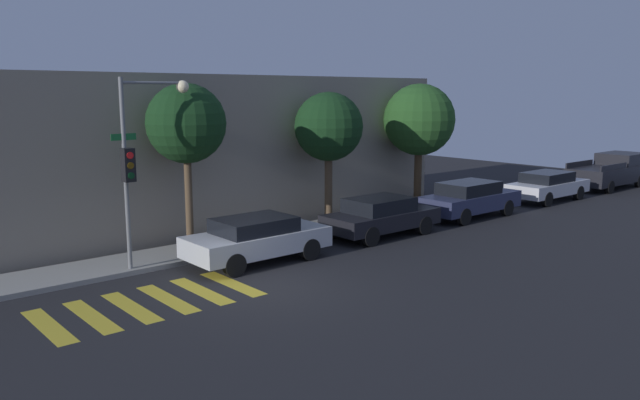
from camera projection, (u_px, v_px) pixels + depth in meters
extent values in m
plane|color=black|center=(261.00, 288.00, 16.03)|extent=(60.00, 60.00, 0.00)
cube|color=gray|center=(183.00, 254.00, 19.17)|extent=(26.00, 2.00, 0.14)
cube|color=gray|center=(120.00, 155.00, 22.00)|extent=(26.00, 6.00, 5.57)
cube|color=gold|center=(48.00, 326.00, 13.42)|extent=(0.45, 2.60, 0.00)
cube|color=gold|center=(91.00, 316.00, 14.01)|extent=(0.45, 2.60, 0.00)
cube|color=gold|center=(131.00, 307.00, 14.61)|extent=(0.45, 2.60, 0.00)
cube|color=gold|center=(167.00, 299.00, 15.20)|extent=(0.45, 2.60, 0.00)
cube|color=gold|center=(201.00, 291.00, 15.80)|extent=(0.45, 2.60, 0.00)
cube|color=gold|center=(232.00, 284.00, 16.39)|extent=(0.45, 2.60, 0.00)
cylinder|color=slate|center=(126.00, 178.00, 16.88)|extent=(0.12, 0.12, 5.37)
cube|color=black|center=(128.00, 165.00, 16.66)|extent=(0.30, 0.30, 0.90)
cylinder|color=red|center=(130.00, 155.00, 16.49)|extent=(0.18, 0.02, 0.18)
cylinder|color=#593D0A|center=(131.00, 166.00, 16.54)|extent=(0.18, 0.02, 0.18)
cylinder|color=#0C3819|center=(131.00, 176.00, 16.59)|extent=(0.18, 0.02, 0.18)
cube|color=#19662D|center=(124.00, 137.00, 16.69)|extent=(0.70, 0.02, 0.18)
cylinder|color=slate|center=(153.00, 83.00, 17.02)|extent=(1.81, 0.08, 0.08)
sphere|color=#F9E5B2|center=(183.00, 87.00, 17.62)|extent=(0.36, 0.36, 0.36)
cube|color=#B7BABF|center=(257.00, 241.00, 18.36)|extent=(4.30, 1.81, 0.60)
cube|color=black|center=(254.00, 225.00, 18.20)|extent=(2.24, 1.59, 0.43)
cylinder|color=black|center=(277.00, 240.00, 19.87)|extent=(0.66, 0.22, 0.66)
cylinder|color=black|center=(310.00, 249.00, 18.65)|extent=(0.66, 0.22, 0.66)
cylinder|color=black|center=(204.00, 253.00, 18.17)|extent=(0.66, 0.22, 0.66)
cylinder|color=black|center=(234.00, 265.00, 16.95)|extent=(0.66, 0.22, 0.66)
cube|color=black|center=(381.00, 219.00, 21.71)|extent=(4.29, 1.80, 0.55)
cube|color=black|center=(379.00, 205.00, 21.55)|extent=(2.23, 1.58, 0.49)
cylinder|color=black|center=(390.00, 218.00, 23.21)|extent=(0.66, 0.22, 0.66)
cylinder|color=black|center=(424.00, 225.00, 22.00)|extent=(0.66, 0.22, 0.66)
cylinder|color=black|center=(337.00, 228.00, 21.51)|extent=(0.66, 0.22, 0.66)
cylinder|color=black|center=(371.00, 237.00, 20.30)|extent=(0.66, 0.22, 0.66)
cube|color=#2D3351|center=(470.00, 201.00, 24.96)|extent=(4.61, 1.76, 0.64)
cube|color=black|center=(469.00, 188.00, 24.79)|extent=(2.40, 1.55, 0.48)
cylinder|color=black|center=(475.00, 203.00, 26.52)|extent=(0.66, 0.22, 0.66)
cylinder|color=black|center=(507.00, 208.00, 25.33)|extent=(0.66, 0.22, 0.66)
cylinder|color=black|center=(431.00, 211.00, 24.69)|extent=(0.66, 0.22, 0.66)
cylinder|color=black|center=(464.00, 217.00, 23.51)|extent=(0.66, 0.22, 0.66)
cube|color=silver|center=(548.00, 188.00, 28.76)|extent=(4.52, 1.75, 0.57)
cube|color=black|center=(547.00, 177.00, 28.60)|extent=(2.35, 1.54, 0.45)
cylinder|color=black|center=(548.00, 189.00, 30.29)|extent=(0.66, 0.22, 0.66)
cylinder|color=black|center=(579.00, 193.00, 29.11)|extent=(0.66, 0.22, 0.66)
cylinder|color=black|center=(516.00, 195.00, 28.50)|extent=(0.66, 0.22, 0.66)
cylinder|color=black|center=(547.00, 199.00, 27.32)|extent=(0.66, 0.22, 0.66)
cube|color=black|center=(608.00, 174.00, 32.51)|extent=(5.40, 2.01, 0.83)
cube|color=black|center=(622.00, 159.00, 33.34)|extent=(2.43, 1.85, 0.60)
cube|color=black|center=(579.00, 164.00, 32.22)|extent=(2.70, 0.08, 0.28)
cube|color=black|center=(614.00, 167.00, 30.89)|extent=(2.70, 0.08, 0.28)
cylinder|color=black|center=(605.00, 177.00, 34.34)|extent=(0.66, 0.22, 0.66)
cylinder|color=black|center=(639.00, 181.00, 32.97)|extent=(0.66, 0.22, 0.66)
cylinder|color=black|center=(574.00, 183.00, 32.20)|extent=(0.66, 0.22, 0.66)
cylinder|color=black|center=(610.00, 187.00, 30.83)|extent=(0.66, 0.22, 0.66)
cylinder|color=brown|center=(189.00, 204.00, 19.32)|extent=(0.23, 0.23, 3.13)
sphere|color=#143316|center=(186.00, 123.00, 18.90)|extent=(2.44, 2.44, 2.44)
cylinder|color=brown|center=(328.00, 190.00, 23.03)|extent=(0.29, 0.29, 2.79)
sphere|color=#143316|center=(329.00, 127.00, 22.63)|extent=(2.51, 2.51, 2.51)
cylinder|color=#4C3823|center=(418.00, 179.00, 26.24)|extent=(0.32, 0.32, 2.73)
sphere|color=#234C1E|center=(419.00, 120.00, 25.81)|extent=(2.97, 2.97, 2.97)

